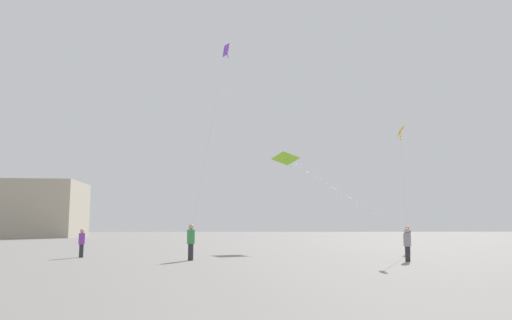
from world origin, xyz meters
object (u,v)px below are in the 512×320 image
person_in_purple (82,242)px  building_left_hall (7,209)px  kite_amber_diamond (400,132)px  person_in_blue (408,239)px  kite_violet_delta (225,54)px  person_in_grey (407,243)px  kite_lime_delta (287,159)px  person_in_green (191,241)px

person_in_purple → building_left_hall: (-27.15, 52.61, 3.52)m
person_in_purple → kite_amber_diamond: bearing=153.1°
person_in_blue → kite_violet_delta: kite_violet_delta is taller
person_in_grey → person_in_blue: person_in_blue is taller
kite_lime_delta → person_in_blue: bearing=-54.5°
person_in_green → building_left_hall: 64.83m
person_in_purple → person_in_grey: bearing=135.3°
person_in_purple → kite_amber_diamond: (19.06, 1.39, 6.77)m
person_in_grey → kite_violet_delta: (-9.37, 10.28, 13.28)m
kite_violet_delta → person_in_purple: bearing=-142.5°
person_in_grey → building_left_hall: size_ratio=0.07×
person_in_blue → kite_violet_delta: (-11.67, 3.84, 13.23)m
kite_amber_diamond → kite_violet_delta: bearing=157.2°
person_in_grey → person_in_purple: size_ratio=1.03×
person_in_grey → person_in_purple: 17.78m
kite_lime_delta → building_left_hall: bearing=134.3°
person_in_grey → person_in_green: person_in_green is taller
person_in_grey → person_in_purple: (-17.28, 4.21, -0.03)m
person_in_green → person_in_blue: bearing=-150.5°
person_in_green → kite_lime_delta: (6.60, 14.24, 6.19)m
person_in_purple → building_left_hall: 59.30m
person_in_green → kite_amber_diamond: bearing=-153.1°
person_in_grey → person_in_blue: bearing=-58.3°
kite_violet_delta → building_left_hall: 59.07m
person_in_purple → kite_lime_delta: 18.44m
kite_amber_diamond → kite_lime_delta: (-6.08, 10.08, -0.43)m
kite_amber_diamond → kite_violet_delta: kite_violet_delta is taller
person_in_purple → kite_violet_delta: 16.63m
kite_amber_diamond → kite_violet_delta: 13.75m
person_in_blue → person_in_grey: bearing=30.0°
kite_lime_delta → person_in_purple: bearing=-138.5°
person_in_blue → kite_lime_delta: size_ratio=0.17×
person_in_blue → building_left_hall: size_ratio=0.08×
person_in_grey → person_in_green: 10.99m
person_in_blue → kite_lime_delta: (-6.59, 9.23, 6.25)m
person_in_green → building_left_hall: building_left_hall is taller
person_in_purple → kite_lime_delta: kite_lime_delta is taller
person_in_blue → kite_amber_diamond: 6.75m
person_in_purple → person_in_green: size_ratio=0.86×
person_in_green → kite_lime_delta: kite_lime_delta is taller
building_left_hall → person_in_green: bearing=-58.8°
person_in_purple → kite_amber_diamond: 20.27m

